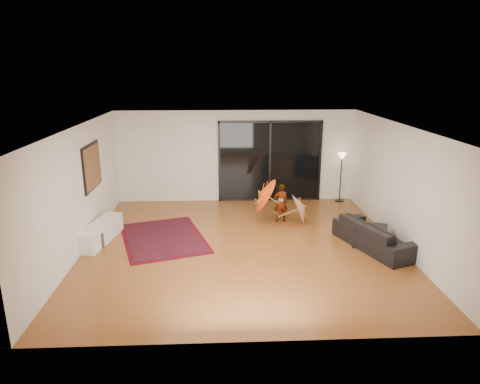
{
  "coord_description": "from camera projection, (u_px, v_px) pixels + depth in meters",
  "views": [
    {
      "loc": [
        -0.46,
        -8.9,
        3.89
      ],
      "look_at": [
        -0.02,
        0.6,
        1.1
      ],
      "focal_mm": 32.0,
      "sensor_mm": 36.0,
      "label": 1
    }
  ],
  "objects": [
    {
      "name": "wall_left",
      "position": [
        79.0,
        191.0,
        9.11
      ],
      "size": [
        0.0,
        7.0,
        7.0
      ],
      "primitive_type": "plane",
      "rotation": [
        1.57,
        0.0,
        1.57
      ],
      "color": "silver",
      "rests_on": "floor"
    },
    {
      "name": "sofa",
      "position": [
        375.0,
        235.0,
        9.49
      ],
      "size": [
        1.5,
        2.25,
        0.61
      ],
      "primitive_type": "imported",
      "rotation": [
        0.0,
        0.0,
        1.93
      ],
      "color": "black",
      "rests_on": "floor"
    },
    {
      "name": "parasol_white",
      "position": [
        305.0,
        204.0,
        10.94
      ],
      "size": [
        0.52,
        0.82,
        0.9
      ],
      "rotation": [
        0.0,
        1.19,
        0.0
      ],
      "color": "silver",
      "rests_on": "floor"
    },
    {
      "name": "ottoman",
      "position": [
        370.0,
        236.0,
        9.7
      ],
      "size": [
        0.93,
        0.93,
        0.41
      ],
      "primitive_type": "cube",
      "rotation": [
        0.0,
        0.0,
        -0.37
      ],
      "color": "black",
      "rests_on": "floor"
    },
    {
      "name": "floor_lamp",
      "position": [
        342.0,
        163.0,
        12.57
      ],
      "size": [
        0.25,
        0.25,
        1.47
      ],
      "color": "black",
      "rests_on": "floor"
    },
    {
      "name": "parasol_orange",
      "position": [
        260.0,
        195.0,
        10.92
      ],
      "size": [
        0.63,
        0.93,
        0.92
      ],
      "rotation": [
        0.0,
        -1.03,
        0.0
      ],
      "color": "#DB3D0B",
      "rests_on": "child"
    },
    {
      "name": "speaker",
      "position": [
        98.0,
        239.0,
        9.61
      ],
      "size": [
        0.33,
        0.33,
        0.35
      ],
      "primitive_type": "cube",
      "rotation": [
        0.0,
        0.0,
        -0.09
      ],
      "color": "#424244",
      "rests_on": "floor"
    },
    {
      "name": "child",
      "position": [
        281.0,
        203.0,
        11.06
      ],
      "size": [
        0.4,
        0.29,
        1.02
      ],
      "primitive_type": "imported",
      "rotation": [
        0.0,
        0.0,
        3.29
      ],
      "color": "#999999",
      "rests_on": "floor"
    },
    {
      "name": "wall_right",
      "position": [
        401.0,
        187.0,
        9.42
      ],
      "size": [
        0.0,
        7.0,
        7.0
      ],
      "primitive_type": "plane",
      "rotation": [
        1.57,
        0.0,
        -1.57
      ],
      "color": "silver",
      "rests_on": "floor"
    },
    {
      "name": "wall_back",
      "position": [
        236.0,
        156.0,
        12.62
      ],
      "size": [
        7.0,
        0.0,
        7.0
      ],
      "primitive_type": "plane",
      "rotation": [
        1.57,
        0.0,
        0.0
      ],
      "color": "silver",
      "rests_on": "floor"
    },
    {
      "name": "ceiling",
      "position": [
        242.0,
        126.0,
        8.89
      ],
      "size": [
        7.0,
        7.0,
        0.0
      ],
      "primitive_type": "plane",
      "rotation": [
        3.14,
        0.0,
        0.0
      ],
      "color": "white",
      "rests_on": "wall_back"
    },
    {
      "name": "wall_front",
      "position": [
        255.0,
        258.0,
        5.91
      ],
      "size": [
        7.0,
        0.0,
        7.0
      ],
      "primitive_type": "plane",
      "rotation": [
        -1.57,
        0.0,
        0.0
      ],
      "color": "silver",
      "rests_on": "floor"
    },
    {
      "name": "media_console",
      "position": [
        101.0,
        232.0,
        9.85
      ],
      "size": [
        0.69,
        1.66,
        0.45
      ],
      "primitive_type": "cube",
      "rotation": [
        0.0,
        0.0,
        -0.18
      ],
      "color": "white",
      "rests_on": "floor"
    },
    {
      "name": "floor",
      "position": [
        242.0,
        246.0,
        9.65
      ],
      "size": [
        7.0,
        7.0,
        0.0
      ],
      "primitive_type": "plane",
      "color": "#B05E30",
      "rests_on": "ground"
    },
    {
      "name": "painting",
      "position": [
        92.0,
        167.0,
        9.99
      ],
      "size": [
        0.04,
        1.28,
        1.08
      ],
      "color": "black",
      "rests_on": "wall_left"
    },
    {
      "name": "persian_rug",
      "position": [
        163.0,
        238.0,
        10.1
      ],
      "size": [
        2.46,
        2.92,
        0.02
      ],
      "rotation": [
        0.0,
        0.0,
        0.3
      ],
      "color": "#520714",
      "rests_on": "floor"
    },
    {
      "name": "sliding_door",
      "position": [
        270.0,
        161.0,
        12.68
      ],
      "size": [
        3.06,
        0.07,
        2.4
      ],
      "color": "black",
      "rests_on": "wall_back"
    }
  ]
}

